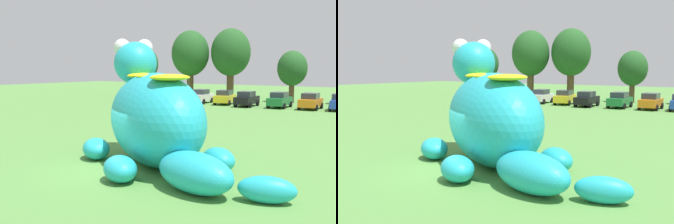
{
  "view_description": "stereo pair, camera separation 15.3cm",
  "coord_description": "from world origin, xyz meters",
  "views": [
    {
      "loc": [
        11.34,
        -11.81,
        4.35
      ],
      "look_at": [
        1.06,
        2.95,
        2.3
      ],
      "focal_mm": 41.58,
      "sensor_mm": 36.0,
      "label": 1
    },
    {
      "loc": [
        11.46,
        -11.73,
        4.35
      ],
      "look_at": [
        1.06,
        2.95,
        2.3
      ],
      "focal_mm": 41.58,
      "sensor_mm": 36.0,
      "label": 2
    }
  ],
  "objects": [
    {
      "name": "car_green",
      "position": [
        -2.81,
        29.82,
        0.86
      ],
      "size": [
        2.06,
        4.16,
        1.72
      ],
      "color": "#1E7238",
      "rests_on": "ground"
    },
    {
      "name": "tree_far_left",
      "position": [
        -27.86,
        38.06,
        4.92
      ],
      "size": [
        4.24,
        4.24,
        7.52
      ],
      "color": "brown",
      "rests_on": "ground"
    },
    {
      "name": "spectator_near_inflatable",
      "position": [
        -11.85,
        15.82,
        0.85
      ],
      "size": [
        0.38,
        0.26,
        1.71
      ],
      "color": "black",
      "rests_on": "ground"
    },
    {
      "name": "ground_plane",
      "position": [
        0.0,
        0.0,
        0.0
      ],
      "size": [
        160.0,
        160.0,
        0.0
      ],
      "primitive_type": "plane",
      "color": "#568E42"
    },
    {
      "name": "car_yellow",
      "position": [
        -9.45,
        29.85,
        0.86
      ],
      "size": [
        2.52,
        4.35,
        1.72
      ],
      "color": "yellow",
      "rests_on": "ground"
    },
    {
      "name": "car_orange",
      "position": [
        0.42,
        30.05,
        0.86
      ],
      "size": [
        2.07,
        4.17,
        1.72
      ],
      "color": "orange",
      "rests_on": "ground"
    },
    {
      "name": "giant_inflatable_creature",
      "position": [
        1.08,
        1.96,
        2.13
      ],
      "size": [
        11.17,
        7.97,
        5.84
      ],
      "color": "#23B2C6",
      "rests_on": "ground"
    },
    {
      "name": "car_black",
      "position": [
        -6.32,
        29.07,
        0.86
      ],
      "size": [
        2.17,
        4.21,
        1.72
      ],
      "color": "black",
      "rests_on": "ground"
    },
    {
      "name": "spectator_wandering",
      "position": [
        -8.71,
        11.33,
        0.85
      ],
      "size": [
        0.38,
        0.26,
        1.71
      ],
      "color": "#726656",
      "rests_on": "ground"
    },
    {
      "name": "tree_left",
      "position": [
        -18.6,
        36.87,
        6.35
      ],
      "size": [
        5.47,
        5.47,
        9.71
      ],
      "color": "brown",
      "rests_on": "ground"
    },
    {
      "name": "car_white",
      "position": [
        -12.58,
        29.71,
        0.86
      ],
      "size": [
        2.26,
        4.25,
        1.72
      ],
      "color": "white",
      "rests_on": "ground"
    },
    {
      "name": "tree_mid_left",
      "position": [
        -12.96,
        38.51,
        6.43
      ],
      "size": [
        5.54,
        5.54,
        9.83
      ],
      "color": "brown",
      "rests_on": "ground"
    },
    {
      "name": "tree_centre_left",
      "position": [
        -3.78,
        37.02,
        4.23
      ],
      "size": [
        3.64,
        3.64,
        6.46
      ],
      "color": "brown",
      "rests_on": "ground"
    }
  ]
}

